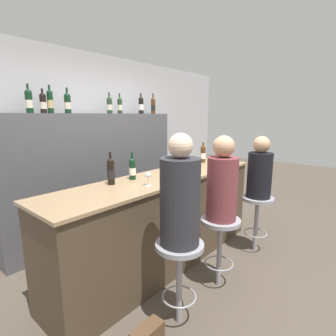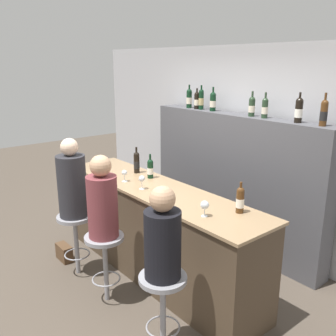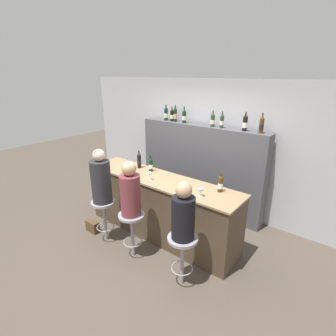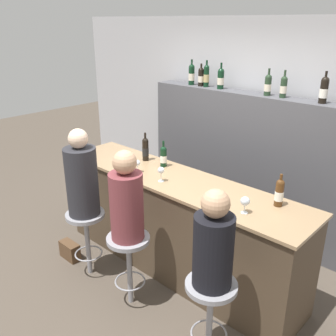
{
  "view_description": "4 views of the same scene",
  "coord_description": "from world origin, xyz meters",
  "px_view_note": "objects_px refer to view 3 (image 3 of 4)",
  "views": [
    {
      "loc": [
        -2.15,
        -1.58,
        1.73
      ],
      "look_at": [
        -0.03,
        0.23,
        1.17
      ],
      "focal_mm": 28.0,
      "sensor_mm": 36.0,
      "label": 1
    },
    {
      "loc": [
        3.07,
        -2.04,
        2.39
      ],
      "look_at": [
        0.13,
        0.37,
        1.3
      ],
      "focal_mm": 40.0,
      "sensor_mm": 36.0,
      "label": 2
    },
    {
      "loc": [
        2.6,
        -2.72,
        2.7
      ],
      "look_at": [
        0.15,
        0.36,
        1.26
      ],
      "focal_mm": 28.0,
      "sensor_mm": 36.0,
      "label": 3
    },
    {
      "loc": [
        2.3,
        -2.26,
        2.54
      ],
      "look_at": [
        -0.06,
        0.26,
        1.18
      ],
      "focal_mm": 40.0,
      "sensor_mm": 36.0,
      "label": 4
    }
  ],
  "objects_px": {
    "wine_bottle_counter_1": "(151,165)",
    "wine_bottle_backbar_7": "(262,125)",
    "guest_seated_left": "(101,179)",
    "wine_bottle_backbar_3": "(184,116)",
    "wine_glass_2": "(201,190)",
    "wine_bottle_backbar_5": "(222,121)",
    "bar_stool_right": "(182,247)",
    "wine_bottle_counter_2": "(220,184)",
    "wine_bottle_backbar_6": "(245,123)",
    "wine_bottle_backbar_4": "(213,120)",
    "bar_stool_left": "(104,210)",
    "wine_bottle_counter_0": "(139,161)",
    "wine_bottle_backbar_1": "(172,115)",
    "wine_glass_0": "(135,170)",
    "guest_seated_middle": "(130,192)",
    "wine_bottle_backbar_2": "(175,115)",
    "handbag": "(93,226)",
    "bar_stool_middle": "(132,223)",
    "wine_bottle_backbar_0": "(166,114)",
    "guest_seated_right": "(183,214)",
    "wine_glass_1": "(150,174)"
  },
  "relations": [
    {
      "from": "wine_bottle_backbar_5",
      "to": "wine_bottle_backbar_7",
      "type": "relative_size",
      "value": 0.88
    },
    {
      "from": "wine_glass_0",
      "to": "guest_seated_middle",
      "type": "xyz_separation_m",
      "value": [
        0.46,
        -0.55,
        -0.07
      ]
    },
    {
      "from": "wine_bottle_backbar_3",
      "to": "bar_stool_right",
      "type": "distance_m",
      "value": 2.74
    },
    {
      "from": "handbag",
      "to": "guest_seated_left",
      "type": "bearing_deg",
      "value": 0.0
    },
    {
      "from": "wine_bottle_backbar_3",
      "to": "wine_glass_1",
      "type": "bearing_deg",
      "value": -76.42
    },
    {
      "from": "wine_bottle_counter_1",
      "to": "wine_bottle_backbar_1",
      "type": "relative_size",
      "value": 1.03
    },
    {
      "from": "wine_bottle_backbar_5",
      "to": "wine_bottle_backbar_6",
      "type": "distance_m",
      "value": 0.44
    },
    {
      "from": "wine_bottle_counter_0",
      "to": "wine_glass_2",
      "type": "relative_size",
      "value": 2.2
    },
    {
      "from": "wine_bottle_backbar_3",
      "to": "bar_stool_left",
      "type": "distance_m",
      "value": 2.37
    },
    {
      "from": "wine_bottle_backbar_3",
      "to": "wine_bottle_backbar_7",
      "type": "xyz_separation_m",
      "value": [
        1.55,
        0.0,
        0.01
      ]
    },
    {
      "from": "wine_bottle_backbar_1",
      "to": "handbag",
      "type": "height_order",
      "value": "wine_bottle_backbar_1"
    },
    {
      "from": "wine_bottle_backbar_7",
      "to": "wine_bottle_counter_1",
      "type": "bearing_deg",
      "value": -143.32
    },
    {
      "from": "wine_bottle_counter_0",
      "to": "wine_bottle_backbar_6",
      "type": "distance_m",
      "value": 1.96
    },
    {
      "from": "wine_bottle_backbar_2",
      "to": "handbag",
      "type": "bearing_deg",
      "value": -100.48
    },
    {
      "from": "wine_bottle_backbar_7",
      "to": "bar_stool_right",
      "type": "xyz_separation_m",
      "value": [
        -0.16,
        -1.96,
        -1.32
      ]
    },
    {
      "from": "wine_glass_1",
      "to": "wine_glass_2",
      "type": "height_order",
      "value": "wine_glass_1"
    },
    {
      "from": "wine_bottle_backbar_4",
      "to": "guest_seated_left",
      "type": "distance_m",
      "value": 2.27
    },
    {
      "from": "wine_bottle_counter_0",
      "to": "bar_stool_left",
      "type": "distance_m",
      "value": 1.07
    },
    {
      "from": "wine_glass_0",
      "to": "guest_seated_left",
      "type": "distance_m",
      "value": 0.59
    },
    {
      "from": "wine_bottle_backbar_2",
      "to": "wine_bottle_backbar_3",
      "type": "relative_size",
      "value": 1.04
    },
    {
      "from": "wine_bottle_backbar_3",
      "to": "wine_glass_2",
      "type": "distance_m",
      "value": 2.04
    },
    {
      "from": "wine_bottle_counter_1",
      "to": "wine_bottle_backbar_7",
      "type": "height_order",
      "value": "wine_bottle_backbar_7"
    },
    {
      "from": "wine_bottle_counter_1",
      "to": "guest_seated_left",
      "type": "height_order",
      "value": "guest_seated_left"
    },
    {
      "from": "wine_bottle_backbar_0",
      "to": "guest_seated_middle",
      "type": "distance_m",
      "value": 2.31
    },
    {
      "from": "wine_bottle_backbar_2",
      "to": "wine_glass_2",
      "type": "height_order",
      "value": "wine_bottle_backbar_2"
    },
    {
      "from": "wine_bottle_counter_2",
      "to": "wine_bottle_backbar_7",
      "type": "relative_size",
      "value": 0.87
    },
    {
      "from": "wine_bottle_counter_0",
      "to": "wine_bottle_backbar_6",
      "type": "relative_size",
      "value": 1.01
    },
    {
      "from": "wine_bottle_backbar_7",
      "to": "bar_stool_middle",
      "type": "height_order",
      "value": "wine_bottle_backbar_7"
    },
    {
      "from": "wine_bottle_backbar_6",
      "to": "handbag",
      "type": "xyz_separation_m",
      "value": [
        -1.85,
        -1.96,
        -1.79
      ]
    },
    {
      "from": "wine_glass_0",
      "to": "wine_glass_1",
      "type": "bearing_deg",
      "value": -0.0
    },
    {
      "from": "wine_bottle_backbar_3",
      "to": "wine_glass_2",
      "type": "xyz_separation_m",
      "value": [
        1.3,
        -1.41,
        -0.72
      ]
    },
    {
      "from": "wine_bottle_backbar_4",
      "to": "handbag",
      "type": "xyz_separation_m",
      "value": [
        -1.22,
        -1.96,
        -1.78
      ]
    },
    {
      "from": "bar_stool_left",
      "to": "wine_bottle_backbar_5",
      "type": "bearing_deg",
      "value": 62.15
    },
    {
      "from": "wine_bottle_backbar_7",
      "to": "wine_bottle_counter_0",
      "type": "bearing_deg",
      "value": -147.96
    },
    {
      "from": "wine_glass_1",
      "to": "bar_stool_right",
      "type": "distance_m",
      "value": 1.33
    },
    {
      "from": "wine_bottle_backbar_1",
      "to": "guest_seated_middle",
      "type": "distance_m",
      "value": 2.24
    },
    {
      "from": "wine_bottle_counter_2",
      "to": "wine_bottle_backbar_2",
      "type": "relative_size",
      "value": 0.89
    },
    {
      "from": "wine_bottle_backbar_4",
      "to": "wine_glass_1",
      "type": "height_order",
      "value": "wine_bottle_backbar_4"
    },
    {
      "from": "wine_bottle_counter_0",
      "to": "guest_seated_left",
      "type": "relative_size",
      "value": 0.37
    },
    {
      "from": "wine_bottle_backbar_2",
      "to": "wine_glass_0",
      "type": "height_order",
      "value": "wine_bottle_backbar_2"
    },
    {
      "from": "wine_bottle_counter_1",
      "to": "wine_bottle_counter_2",
      "type": "height_order",
      "value": "wine_bottle_counter_2"
    },
    {
      "from": "wine_bottle_backbar_7",
      "to": "wine_glass_0",
      "type": "bearing_deg",
      "value": -137.78
    },
    {
      "from": "wine_bottle_counter_2",
      "to": "wine_bottle_backbar_4",
      "type": "bearing_deg",
      "value": 125.89
    },
    {
      "from": "wine_bottle_counter_2",
      "to": "guest_seated_right",
      "type": "xyz_separation_m",
      "value": [
        -0.04,
        -0.86,
        -0.13
      ]
    },
    {
      "from": "wine_bottle_counter_0",
      "to": "wine_bottle_backbar_1",
      "type": "bearing_deg",
      "value": 95.29
    },
    {
      "from": "wine_bottle_backbar_6",
      "to": "bar_stool_middle",
      "type": "height_order",
      "value": "wine_bottle_backbar_6"
    },
    {
      "from": "wine_bottle_backbar_3",
      "to": "wine_bottle_backbar_5",
      "type": "xyz_separation_m",
      "value": [
        0.83,
        -0.0,
        -0.01
      ]
    },
    {
      "from": "wine_bottle_counter_2",
      "to": "wine_bottle_backbar_6",
      "type": "relative_size",
      "value": 0.91
    },
    {
      "from": "guest_seated_left",
      "to": "handbag",
      "type": "xyz_separation_m",
      "value": [
        -0.38,
        -0.0,
        -1.01
      ]
    },
    {
      "from": "wine_bottle_counter_1",
      "to": "bar_stool_middle",
      "type": "xyz_separation_m",
      "value": [
        0.38,
        -0.86,
        -0.61
      ]
    }
  ]
}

